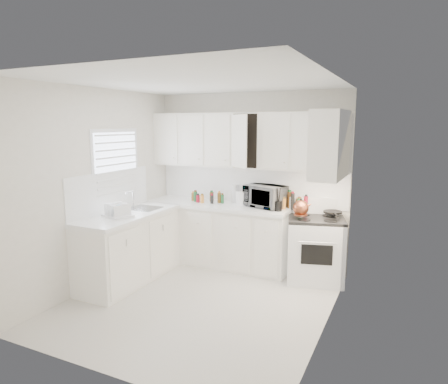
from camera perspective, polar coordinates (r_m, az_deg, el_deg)
The scene contains 39 objects.
floor at distance 5.04m, azimuth -3.52°, elevation -15.42°, with size 3.20×3.20×0.00m, color silver.
ceiling at distance 4.58m, azimuth -3.88°, elevation 15.48°, with size 3.20×3.20×0.00m, color white.
wall_back at distance 6.07m, azimuth 3.63°, elevation 1.77°, with size 3.00×3.00×0.00m, color white.
wall_front at distance 3.36m, azimuth -17.04°, elevation -5.18°, with size 3.00×3.00×0.00m, color white.
wall_left at distance 5.51m, azimuth -17.48°, elevation 0.52°, with size 3.20×3.20×0.00m, color white.
wall_right at distance 4.14m, azimuth 14.83°, elevation -2.31°, with size 3.20×3.20×0.00m, color white.
window_blinds at distance 5.73m, azimuth -15.09°, elevation 3.49°, with size 0.06×0.96×1.06m, color white, non-canonical shape.
lower_cabinets_back at distance 6.13m, azimuth -0.91°, elevation -6.26°, with size 2.22×0.60×0.90m, color white, non-canonical shape.
lower_cabinets_left at distance 5.66m, azimuth -13.40°, elevation -7.91°, with size 0.60×1.60×0.90m, color white, non-canonical shape.
countertop_back at distance 6.01m, azimuth -0.97°, elevation -1.92°, with size 2.24×0.64×0.05m, color white.
countertop_left at distance 5.53m, azimuth -13.51°, elevation -3.22°, with size 0.64×1.62×0.05m, color white.
backsplash_back at distance 6.07m, azimuth 3.59°, elevation 1.06°, with size 2.98×0.02×0.55m, color white.
backsplash_left at distance 5.66m, azimuth -16.00°, elevation 0.07°, with size 0.02×1.60×0.55m, color white.
upper_cabinets_back at distance 5.89m, azimuth 3.06°, elevation 3.50°, with size 3.00×0.33×0.80m, color white, non-canonical shape.
upper_cabinets_right at distance 4.93m, azimuth 14.81°, elevation 1.96°, with size 0.33×0.90×0.80m, color white, non-canonical shape.
sink at distance 5.77m, azimuth -11.40°, elevation -1.14°, with size 0.42×0.38×0.30m, color gray, non-canonical shape.
stove at distance 5.59m, azimuth 13.02°, elevation -6.85°, with size 0.74×0.61×1.14m, color white, non-canonical shape.
tea_kettle at distance 5.36m, azimuth 10.97°, elevation -2.08°, with size 0.26×0.22×0.24m, color #A0402B, non-canonical shape.
frying_pan at distance 5.61m, azimuth 15.32°, elevation -2.71°, with size 0.25×0.42×0.04m, color black, non-canonical shape.
microwave at distance 5.78m, azimuth 5.93°, elevation -0.24°, with size 0.57×0.32×0.39m, color gray.
rice_cooker at distance 5.94m, azimuth 2.83°, elevation -0.65°, with size 0.24×0.24×0.24m, color white, non-canonical shape.
paper_towel at distance 6.11m, azimuth 1.49°, elevation -0.20°, with size 0.12×0.12×0.27m, color white.
utensil_crock at distance 5.52m, azimuth 7.81°, elevation -1.03°, with size 0.11×0.11×0.33m, color black, non-canonical shape.
dish_rack at distance 5.33m, azimuth -15.05°, elevation -2.39°, with size 0.37×0.27×0.20m, color white, non-canonical shape.
spice_left_0 at distance 6.31m, azimuth -4.19°, elevation -0.54°, with size 0.06×0.06×0.13m, color brown.
spice_left_1 at distance 6.20m, azimuth -4.00°, elevation -0.73°, with size 0.06×0.06×0.13m, color #216431.
spice_left_2 at distance 6.24m, azimuth -2.99°, elevation -0.65°, with size 0.06×0.06×0.13m, color #A6162A.
spice_left_3 at distance 6.13m, azimuth -2.77°, elevation -0.84°, with size 0.06×0.06×0.13m, color #F79A3A.
spice_left_4 at distance 6.17m, azimuth -1.77°, elevation -0.75°, with size 0.06×0.06×0.13m, color brown.
spice_left_5 at distance 6.06m, azimuth -1.52°, elevation -0.95°, with size 0.06×0.06×0.13m, color black.
spice_left_6 at distance 6.11m, azimuth -0.51°, elevation -0.86°, with size 0.06×0.06×0.13m, color brown.
spice_left_7 at distance 6.00m, azimuth -0.24°, elevation -1.06°, with size 0.06×0.06×0.13m, color #216431.
sauce_right_0 at distance 5.79m, azimuth 8.43°, elevation -1.26°, with size 0.06×0.06×0.19m, color #A6162A.
sauce_right_1 at distance 5.72m, azimuth 8.78°, elevation -1.41°, with size 0.06×0.06×0.19m, color #F79A3A.
sauce_right_2 at distance 5.76m, azimuth 9.48°, elevation -1.35°, with size 0.06×0.06×0.19m, color brown.
sauce_right_3 at distance 5.69m, azimuth 9.84°, elevation -1.50°, with size 0.06×0.06×0.19m, color black.
sauce_right_4 at distance 5.73m, azimuth 10.53°, elevation -1.43°, with size 0.06×0.06×0.19m, color brown.
sauce_right_5 at distance 5.66m, azimuth 10.92°, elevation -1.58°, with size 0.06×0.06×0.19m, color #216431.
sauce_right_6 at distance 5.71m, azimuth 11.60°, elevation -1.52°, with size 0.06×0.06×0.19m, color #A6162A.
Camera 1 is at (2.21, -3.99, 2.14)m, focal length 31.88 mm.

